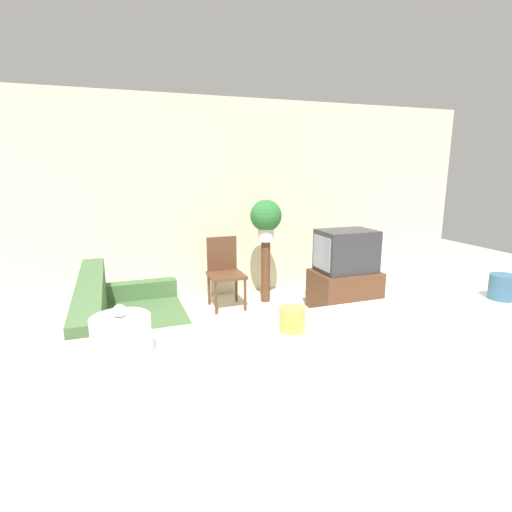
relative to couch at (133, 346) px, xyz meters
The scene contains 12 objects.
ground_plane 1.60m from the couch, 59.37° to the right, with size 14.00×14.00×0.00m, color beige.
wall_back 2.46m from the couch, 68.94° to the left, with size 9.00×0.06×2.70m.
couch is the anchor object (origin of this frame).
tv_stand 2.79m from the couch, 18.68° to the left, with size 0.81×0.58×0.50m.
television 2.82m from the couch, 18.72° to the left, with size 0.70×0.49×0.52m.
wooden_chair 1.98m from the couch, 51.19° to the left, with size 0.44×0.44×0.90m.
plant_stand 2.37m from the couch, 40.28° to the left, with size 0.12×0.12×0.83m.
potted_plant 2.51m from the couch, 40.28° to the left, with size 0.41×0.41×0.55m.
foreground_counter 2.01m from the couch, 66.40° to the right, with size 2.57×0.44×1.09m.
decorative_bowl 2.03m from the couch, 92.77° to the right, with size 0.22×0.22×0.20m.
candle_jar 2.11m from the couch, 71.42° to the right, with size 0.12×0.12×0.10m.
coffee_tin 2.75m from the couch, 44.58° to the right, with size 0.14×0.14×0.14m.
Camera 1 is at (-0.89, -1.96, 1.79)m, focal length 28.00 mm.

